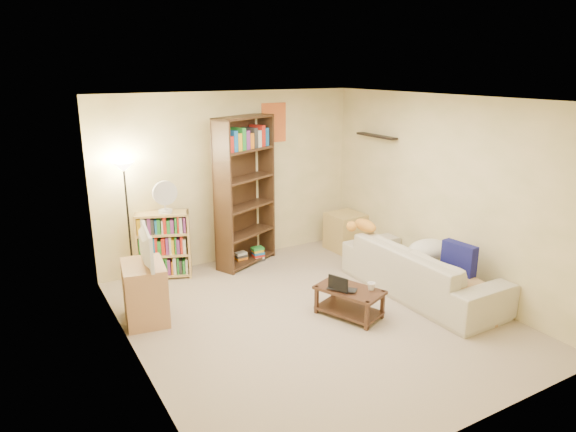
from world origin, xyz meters
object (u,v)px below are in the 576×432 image
at_px(tabby_cat, 363,226).
at_px(tall_bookshelf, 245,188).
at_px(mug, 371,286).
at_px(desk_fan, 165,196).
at_px(side_table, 345,231).
at_px(television, 141,247).
at_px(floor_lamp, 125,188).
at_px(short_bookshelf, 164,245).
at_px(sofa, 421,270).
at_px(laptop, 343,288).
at_px(coffee_table, 349,299).
at_px(tv_stand, 145,292).
at_px(end_cabinet, 467,305).

relative_size(tabby_cat, tall_bookshelf, 0.23).
distance_m(tabby_cat, mug, 1.28).
height_order(desk_fan, side_table, desk_fan).
distance_m(television, floor_lamp, 1.23).
xyz_separation_m(short_bookshelf, floor_lamp, (-0.44, 0.00, 0.86)).
xyz_separation_m(tall_bookshelf, short_bookshelf, (-1.21, 0.10, -0.68)).
distance_m(sofa, tall_bookshelf, 2.70).
height_order(tabby_cat, laptop, tabby_cat).
relative_size(mug, desk_fan, 0.25).
distance_m(tabby_cat, television, 2.97).
bearing_deg(coffee_table, short_bookshelf, 102.11).
bearing_deg(tv_stand, tabby_cat, 4.65).
bearing_deg(side_table, coffee_table, -124.93).
height_order(coffee_table, short_bookshelf, short_bookshelf).
bearing_deg(coffee_table, floor_lamp, 109.19).
bearing_deg(tall_bookshelf, short_bookshelf, 150.99).
relative_size(sofa, laptop, 5.57).
height_order(laptop, tall_bookshelf, tall_bookshelf).
bearing_deg(laptop, coffee_table, -156.48).
bearing_deg(end_cabinet, sofa, 82.65).
distance_m(desk_fan, floor_lamp, 0.52).
xyz_separation_m(tabby_cat, end_cabinet, (0.19, -1.71, -0.52)).
height_order(sofa, short_bookshelf, short_bookshelf).
relative_size(coffee_table, laptop, 2.18).
bearing_deg(tabby_cat, side_table, 65.43).
height_order(tv_stand, floor_lamp, floor_lamp).
relative_size(sofa, short_bookshelf, 2.41).
relative_size(coffee_table, tv_stand, 1.27).
bearing_deg(short_bookshelf, desk_fan, -21.02).
bearing_deg(tabby_cat, television, 175.96).
height_order(coffee_table, television, television).
xyz_separation_m(sofa, coffee_table, (-1.16, -0.03, -0.12)).
xyz_separation_m(tv_stand, short_bookshelf, (0.57, 1.14, 0.12)).
relative_size(laptop, floor_lamp, 0.24).
distance_m(laptop, mug, 0.33).
height_order(coffee_table, laptop, laptop).
xyz_separation_m(coffee_table, side_table, (1.33, 1.90, 0.09)).
xyz_separation_m(mug, side_table, (1.13, 2.05, -0.09)).
bearing_deg(sofa, tall_bookshelf, 34.37).
distance_m(tv_stand, tall_bookshelf, 2.22).
distance_m(tv_stand, floor_lamp, 1.51).
distance_m(sofa, floor_lamp, 3.95).
bearing_deg(coffee_table, tall_bookshelf, 76.19).
distance_m(mug, end_cabinet, 1.10).
distance_m(short_bookshelf, desk_fan, 0.70).
bearing_deg(laptop, tall_bookshelf, -32.44).
xyz_separation_m(sofa, side_table, (0.17, 1.87, -0.03)).
height_order(tall_bookshelf, side_table, tall_bookshelf).
relative_size(sofa, end_cabinet, 4.18).
xyz_separation_m(mug, short_bookshelf, (-1.71, 2.39, 0.08)).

